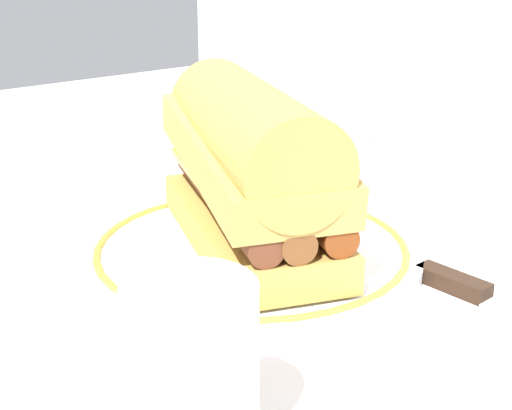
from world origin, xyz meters
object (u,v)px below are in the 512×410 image
at_px(drinking_glass, 192,389).
at_px(salt_shaker, 361,154).
at_px(butter_knife, 489,298).
at_px(plate, 256,251).
at_px(sausage_sandwich, 256,165).

distance_m(drinking_glass, salt_shaker, 0.40).
distance_m(drinking_glass, butter_knife, 0.25).
distance_m(plate, salt_shaker, 0.18).
bearing_deg(butter_knife, sausage_sandwich, -151.05).
height_order(plate, butter_knife, plate).
distance_m(plate, drinking_glass, 0.24).
distance_m(sausage_sandwich, drinking_glass, 0.24).
xyz_separation_m(plate, sausage_sandwich, (0.00, -0.00, 0.07)).
height_order(plate, sausage_sandwich, sausage_sandwich).
bearing_deg(salt_shaker, sausage_sandwich, -69.70).
bearing_deg(drinking_glass, plate, 136.25).
bearing_deg(sausage_sandwich, drinking_glass, -24.89).
bearing_deg(drinking_glass, butter_knife, 94.54).
height_order(salt_shaker, butter_knife, salt_shaker).
relative_size(drinking_glass, butter_knife, 0.67).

